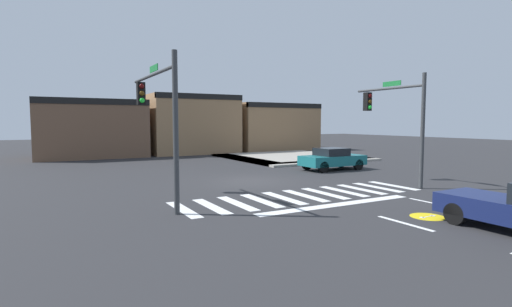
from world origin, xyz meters
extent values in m
plane|color=#2B2B2D|center=(0.00, 0.00, 0.00)|extent=(120.00, 120.00, 0.00)
cube|color=silver|center=(-5.18, -4.50, 0.00)|extent=(0.43, 2.85, 0.01)
cube|color=silver|center=(-4.14, -4.50, 0.00)|extent=(0.43, 2.85, 0.01)
cube|color=silver|center=(-3.11, -4.50, 0.00)|extent=(0.43, 2.85, 0.01)
cube|color=silver|center=(-2.07, -4.50, 0.00)|extent=(0.43, 2.85, 0.01)
cube|color=silver|center=(-1.04, -4.50, 0.00)|extent=(0.43, 2.85, 0.01)
cube|color=silver|center=(0.00, -4.50, 0.00)|extent=(0.43, 2.85, 0.01)
cube|color=silver|center=(1.04, -4.50, 0.00)|extent=(0.43, 2.85, 0.01)
cube|color=silver|center=(2.07, -4.50, 0.00)|extent=(0.43, 2.85, 0.01)
cube|color=silver|center=(3.11, -4.50, 0.00)|extent=(0.43, 2.85, 0.01)
cube|color=silver|center=(4.14, -4.50, 0.00)|extent=(0.43, 2.85, 0.01)
cube|color=silver|center=(5.18, -4.50, 0.00)|extent=(0.43, 2.85, 0.01)
cube|color=white|center=(0.00, -6.50, 0.00)|extent=(6.80, 0.50, 0.01)
cube|color=white|center=(0.00, -9.50, 0.00)|extent=(0.16, 2.00, 0.01)
cylinder|color=yellow|center=(1.30, -9.30, 0.00)|extent=(1.09, 1.09, 0.01)
cylinder|color=white|center=(1.06, -9.30, 0.01)|extent=(0.17, 0.17, 0.00)
cylinder|color=white|center=(1.55, -9.30, 0.01)|extent=(0.17, 0.17, 0.00)
cube|color=white|center=(1.30, -9.30, 0.01)|extent=(0.49, 0.04, 0.00)
cube|color=#9E998E|center=(9.00, 5.20, 0.07)|extent=(10.00, 1.60, 0.15)
cube|color=#9E998E|center=(4.80, 10.00, 0.07)|extent=(1.60, 10.00, 0.15)
cube|color=#9E998E|center=(9.00, 10.00, 0.07)|extent=(10.00, 10.00, 0.15)
cube|color=brown|center=(-5.60, 19.33, 2.46)|extent=(8.80, 6.65, 4.92)
cube|color=black|center=(-5.60, 16.20, 4.67)|extent=(8.80, 0.50, 0.50)
cube|color=#93704C|center=(3.50, 18.91, 2.80)|extent=(8.27, 5.82, 5.59)
cube|color=black|center=(3.50, 16.20, 5.34)|extent=(8.27, 0.50, 0.50)
cube|color=#93704C|center=(12.75, 19.14, 2.49)|extent=(8.90, 6.28, 4.97)
cube|color=black|center=(12.75, 16.20, 4.72)|extent=(8.90, 0.50, 0.50)
cylinder|color=#383A3D|center=(-5.58, -5.06, 2.65)|extent=(0.18, 0.18, 5.31)
cylinder|color=#383A3D|center=(-5.58, -2.21, 4.81)|extent=(0.12, 5.71, 0.12)
cube|color=black|center=(-5.58, -0.30, 4.23)|extent=(0.32, 0.32, 0.95)
sphere|color=#470A0A|center=(-5.58, -0.47, 4.53)|extent=(0.22, 0.22, 0.22)
sphere|color=#4C330C|center=(-5.58, -0.47, 4.23)|extent=(0.22, 0.22, 0.22)
sphere|color=#1ED833|center=(-5.58, -0.47, 3.94)|extent=(0.22, 0.22, 0.22)
cube|color=#197233|center=(-5.58, -2.49, 5.03)|extent=(0.03, 1.10, 0.24)
cylinder|color=#383A3D|center=(5.63, -5.68, 2.61)|extent=(0.18, 0.18, 5.21)
cylinder|color=#383A3D|center=(5.63, -3.65, 4.66)|extent=(0.12, 4.07, 0.12)
cube|color=black|center=(5.63, -2.28, 4.08)|extent=(0.32, 0.32, 0.95)
sphere|color=#470A0A|center=(5.63, -2.45, 4.38)|extent=(0.22, 0.22, 0.22)
sphere|color=#4C330C|center=(5.63, -2.45, 4.08)|extent=(0.22, 0.22, 0.22)
sphere|color=#1ED833|center=(5.63, -2.45, 3.79)|extent=(0.22, 0.22, 0.22)
cube|color=#197233|center=(5.63, -3.85, 4.88)|extent=(0.03, 1.10, 0.24)
cylinder|color=black|center=(1.19, -10.31, 0.32)|extent=(0.22, 0.65, 0.65)
cylinder|color=black|center=(2.68, -10.31, 0.32)|extent=(0.22, 0.65, 0.65)
cube|color=#196B70|center=(6.69, 1.66, 0.61)|extent=(4.13, 1.86, 0.61)
cube|color=black|center=(6.58, 1.66, 1.15)|extent=(1.75, 1.63, 0.48)
cylinder|color=black|center=(8.09, 2.48, 0.34)|extent=(0.68, 0.22, 0.68)
cylinder|color=black|center=(8.09, 0.85, 0.34)|extent=(0.68, 0.22, 0.68)
cylinder|color=black|center=(5.29, 2.48, 0.34)|extent=(0.68, 0.22, 0.68)
cylinder|color=black|center=(5.29, 0.85, 0.34)|extent=(0.68, 0.22, 0.68)
camera|label=1|loc=(-9.41, -17.24, 3.02)|focal=27.18mm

